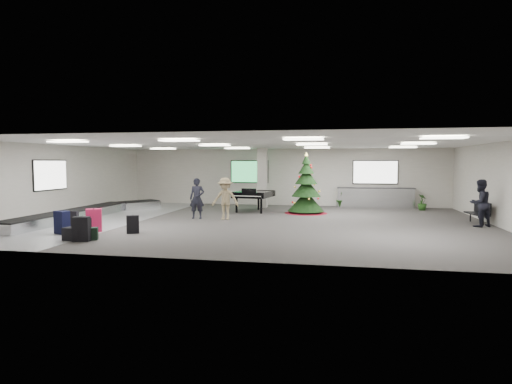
% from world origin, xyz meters
% --- Properties ---
extents(ground, '(18.00, 18.00, 0.00)m').
position_xyz_m(ground, '(0.00, 0.00, 0.00)').
color(ground, '#3A3734').
rests_on(ground, ground).
extents(room_envelope, '(18.02, 14.02, 3.21)m').
position_xyz_m(room_envelope, '(-0.38, 0.67, 2.33)').
color(room_envelope, '#B9B5A9').
rests_on(room_envelope, ground).
extents(baggage_carousel, '(2.28, 9.71, 0.43)m').
position_xyz_m(baggage_carousel, '(-7.84, -0.08, 0.21)').
color(baggage_carousel, silver).
rests_on(baggage_carousel, ground).
extents(service_counter, '(4.05, 0.65, 1.08)m').
position_xyz_m(service_counter, '(5.00, 6.65, 0.55)').
color(service_counter, silver).
rests_on(service_counter, ground).
extents(suitcase_0, '(0.54, 0.37, 0.79)m').
position_xyz_m(suitcase_0, '(-4.72, -5.31, 0.38)').
color(suitcase_0, black).
rests_on(suitcase_0, ground).
extents(suitcase_1, '(0.39, 0.22, 0.59)m').
position_xyz_m(suitcase_1, '(-5.23, -4.33, 0.29)').
color(suitcase_1, black).
rests_on(suitcase_1, ground).
extents(pink_suitcase, '(0.60, 0.50, 0.84)m').
position_xyz_m(pink_suitcase, '(-5.36, -3.59, 0.41)').
color(pink_suitcase, '#E11D52').
rests_on(pink_suitcase, ground).
extents(suitcase_3, '(0.47, 0.38, 0.64)m').
position_xyz_m(suitcase_3, '(-3.87, -3.63, 0.31)').
color(suitcase_3, black).
rests_on(suitcase_3, ground).
extents(navy_suitcase, '(0.59, 0.47, 0.81)m').
position_xyz_m(navy_suitcase, '(-6.17, -4.22, 0.39)').
color(navy_suitcase, black).
rests_on(navy_suitcase, ground).
extents(green_duffel, '(0.65, 0.49, 0.41)m').
position_xyz_m(green_duffel, '(-4.66, -5.05, 0.19)').
color(green_duffel, black).
rests_on(green_duffel, ground).
extents(suitcase_8, '(0.48, 0.35, 0.66)m').
position_xyz_m(suitcase_8, '(-6.62, -3.02, 0.32)').
color(suitcase_8, black).
rests_on(suitcase_8, ground).
extents(black_duffel, '(0.66, 0.42, 0.43)m').
position_xyz_m(black_duffel, '(-5.04, -5.26, 0.20)').
color(black_duffel, black).
rests_on(black_duffel, ground).
extents(christmas_tree, '(2.06, 2.06, 2.93)m').
position_xyz_m(christmas_tree, '(1.53, 3.34, 1.00)').
color(christmas_tree, maroon).
rests_on(christmas_tree, ground).
extents(grand_piano, '(1.86, 2.27, 1.19)m').
position_xyz_m(grand_piano, '(-1.09, 3.56, 0.85)').
color(grand_piano, black).
rests_on(grand_piano, ground).
extents(bench, '(0.65, 1.43, 0.87)m').
position_xyz_m(bench, '(8.59, 1.23, 0.49)').
color(bench, black).
rests_on(bench, ground).
extents(traveler_a, '(0.69, 0.51, 1.76)m').
position_xyz_m(traveler_a, '(-2.95, 0.48, 0.88)').
color(traveler_a, black).
rests_on(traveler_a, ground).
extents(traveler_b, '(1.17, 0.70, 1.78)m').
position_xyz_m(traveler_b, '(-1.68, 0.43, 0.89)').
color(traveler_b, '#917D59').
rests_on(traveler_b, ground).
extents(traveler_bench, '(1.10, 1.02, 1.80)m').
position_xyz_m(traveler_bench, '(8.31, 0.25, 0.90)').
color(traveler_bench, black).
rests_on(traveler_bench, ground).
extents(potted_plant_left, '(0.61, 0.56, 0.88)m').
position_xyz_m(potted_plant_left, '(3.17, 6.50, 0.44)').
color(potted_plant_left, '#163A12').
rests_on(potted_plant_left, ground).
extents(potted_plant_right, '(0.60, 0.60, 0.83)m').
position_xyz_m(potted_plant_right, '(7.24, 5.71, 0.41)').
color(potted_plant_right, '#163A12').
rests_on(potted_plant_right, ground).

